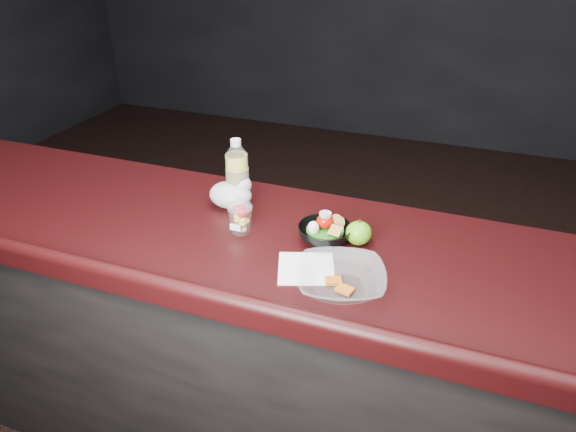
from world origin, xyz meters
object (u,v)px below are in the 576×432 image
object	(u,v)px
fruit_cup	(240,216)
snack_bowl	(324,232)
lemonade_bottle	(238,177)
takeout_bowl	(341,280)
green_apple	(359,233)

from	to	relation	value
fruit_cup	snack_bowl	xyz separation A→B (m)	(0.27, 0.05, -0.03)
lemonade_bottle	takeout_bowl	distance (m)	0.59
lemonade_bottle	snack_bowl	bearing A→B (deg)	-20.26
green_apple	takeout_bowl	bearing A→B (deg)	-88.12
fruit_cup	green_apple	xyz separation A→B (m)	(0.37, 0.07, -0.02)
fruit_cup	takeout_bowl	distance (m)	0.42
lemonade_bottle	green_apple	size ratio (longest dim) A/B	2.87
lemonade_bottle	fruit_cup	distance (m)	0.20
snack_bowl	lemonade_bottle	bearing A→B (deg)	159.74
fruit_cup	takeout_bowl	world-z (taller)	fruit_cup
lemonade_bottle	fruit_cup	size ratio (longest dim) A/B	2.11
snack_bowl	fruit_cup	bearing A→B (deg)	-170.34
fruit_cup	snack_bowl	size ratio (longest dim) A/B	0.53
fruit_cup	green_apple	distance (m)	0.38
lemonade_bottle	green_apple	bearing A→B (deg)	-13.57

